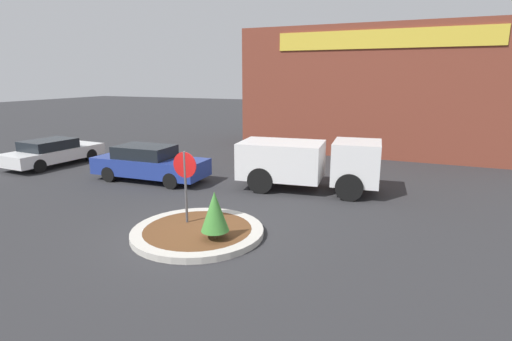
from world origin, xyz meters
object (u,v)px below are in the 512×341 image
(parked_sedan_white, at_px, (53,152))
(parked_sedan_blue, at_px, (149,163))
(utility_truck, at_px, (308,161))
(stop_sign, at_px, (185,176))

(parked_sedan_white, bearing_deg, parked_sedan_blue, -91.09)
(utility_truck, bearing_deg, parked_sedan_blue, -175.95)
(parked_sedan_white, bearing_deg, stop_sign, -109.38)
(utility_truck, relative_size, parked_sedan_blue, 1.11)
(stop_sign, relative_size, parked_sedan_white, 0.47)
(parked_sedan_blue, bearing_deg, utility_truck, 8.29)
(parked_sedan_white, relative_size, parked_sedan_blue, 0.98)
(utility_truck, relative_size, parked_sedan_white, 1.14)
(utility_truck, xyz_separation_m, parked_sedan_white, (-12.52, -0.61, -0.45))
(stop_sign, height_order, utility_truck, stop_sign)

